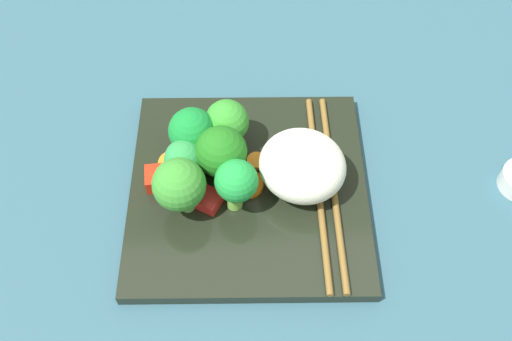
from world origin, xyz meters
TOP-DOWN VIEW (x-y plane):
  - ground_plane at (0.00, 0.00)cm, footprint 110.00×110.00cm
  - square_plate at (0.00, 0.00)cm, footprint 24.46×24.46cm
  - rice_mound at (5.20, -0.25)cm, footprint 11.05×10.78cm
  - broccoli_floret_0 at (-1.16, -2.04)cm, footprint 4.09×4.09cm
  - broccoli_floret_1 at (-2.46, 1.38)cm, footprint 5.02×5.02cm
  - broccoli_floret_2 at (-5.26, 4.16)cm, footprint 4.70×4.70cm
  - broccoli_floret_3 at (-6.35, -2.22)cm, footprint 4.99×4.99cm
  - broccoli_floret_4 at (-6.04, 1.28)cm, footprint 3.89×3.89cm
  - broccoli_floret_5 at (-1.83, 5.31)cm, footprint 4.45×4.45cm
  - carrot_slice_0 at (-7.44, 2.94)cm, footprint 4.23×4.23cm
  - carrot_slice_1 at (1.00, 2.86)cm, footprint 2.79×2.79cm
  - carrot_slice_2 at (-2.88, 3.53)cm, footprint 2.58×2.58cm
  - carrot_slice_3 at (-0.17, -0.27)cm, footprint 3.54×3.54cm
  - carrot_slice_4 at (-5.30, 6.69)cm, footprint 2.77×2.77cm
  - pepper_chunk_0 at (-3.85, -1.82)cm, footprint 3.05×3.11cm
  - pepper_chunk_1 at (-8.47, 0.84)cm, footprint 3.34×2.66cm
  - chopstick_pair at (7.63, -0.76)cm, footprint 2.66×22.63cm

SIDE VIEW (x-z plane):
  - ground_plane at x=0.00cm, z-range -2.00..0.00cm
  - square_plate at x=0.00cm, z-range 0.00..1.36cm
  - carrot_slice_1 at x=1.00cm, z-range 1.36..1.81cm
  - carrot_slice_0 at x=-7.44cm, z-range 1.36..1.88cm
  - carrot_slice_4 at x=-5.30cm, z-range 1.36..1.89cm
  - carrot_slice_3 at x=-0.17cm, z-range 1.36..1.98cm
  - chopstick_pair at x=7.63cm, z-range 1.36..2.00cm
  - carrot_slice_2 at x=-2.88cm, z-range 1.36..2.07cm
  - pepper_chunk_0 at x=-3.85cm, z-range 1.36..2.62cm
  - pepper_chunk_1 at x=-8.47cm, z-range 1.36..3.07cm
  - rice_mound at x=5.20cm, z-range 1.36..7.50cm
  - broccoli_floret_4 at x=-6.04cm, z-range 1.82..7.09cm
  - broccoli_floret_5 at x=-1.83cm, z-range 1.89..7.98cm
  - broccoli_floret_2 at x=-5.26cm, z-range 1.85..8.17cm
  - broccoli_floret_0 at x=-1.16cm, z-range 2.11..8.33cm
  - broccoli_floret_1 at x=-2.46cm, z-range 1.94..8.58cm
  - broccoli_floret_3 at x=-6.35cm, z-range 2.01..8.80cm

